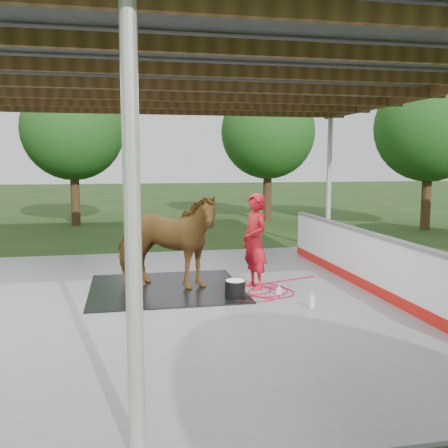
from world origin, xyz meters
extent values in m
plane|color=#1E3814|center=(0.00, 0.00, 0.00)|extent=(100.00, 100.00, 0.00)
cube|color=slate|center=(0.00, 0.00, 0.03)|extent=(12.00, 10.00, 0.05)
cylinder|color=beige|center=(0.00, -4.70, 1.98)|extent=(0.14, 0.14, 3.85)
cylinder|color=beige|center=(0.00, 4.70, 1.98)|extent=(0.14, 0.14, 3.85)
cylinder|color=beige|center=(5.70, 4.70, 1.98)|extent=(0.14, 0.14, 3.85)
cube|color=brown|center=(0.00, -3.00, 3.85)|extent=(12.00, 0.10, 0.18)
cube|color=brown|center=(0.00, -1.50, 3.85)|extent=(12.00, 0.10, 0.18)
cube|color=brown|center=(0.00, 0.00, 3.85)|extent=(12.00, 0.10, 0.18)
cube|color=brown|center=(0.00, 1.50, 3.85)|extent=(12.00, 0.10, 0.18)
cube|color=brown|center=(0.00, 3.00, 3.85)|extent=(12.00, 0.10, 0.18)
cube|color=brown|center=(0.00, 4.50, 3.85)|extent=(12.00, 0.10, 0.18)
cube|color=brown|center=(5.70, 0.00, 3.85)|extent=(0.12, 10.00, 0.18)
cube|color=#38383A|center=(0.00, 0.00, 4.05)|extent=(12.60, 10.60, 0.10)
cube|color=red|center=(4.59, 0.00, 0.15)|extent=(0.14, 8.00, 0.20)
cube|color=white|center=(4.60, 0.00, 0.65)|extent=(0.12, 8.00, 1.00)
cube|color=slate|center=(4.60, 0.00, 1.17)|extent=(0.16, 8.00, 0.06)
cylinder|color=#382314|center=(-2.00, 12.00, 1.10)|extent=(0.36, 0.36, 2.20)
sphere|color=#194714|center=(-2.00, 12.00, 3.80)|extent=(4.00, 4.00, 4.00)
cylinder|color=#382314|center=(6.00, 12.00, 1.10)|extent=(0.36, 0.36, 2.20)
sphere|color=#194714|center=(6.00, 12.00, 3.80)|extent=(4.00, 4.00, 4.00)
cylinder|color=#382314|center=(11.00, 8.00, 1.10)|extent=(0.36, 0.36, 2.20)
sphere|color=#194714|center=(11.00, 8.00, 3.80)|extent=(4.00, 4.00, 4.00)
cube|color=black|center=(0.70, 0.93, 0.06)|extent=(2.96, 2.78, 0.02)
imported|color=brown|center=(0.70, 0.93, 1.00)|extent=(2.42, 1.84, 1.86)
imported|color=red|center=(2.44, 0.63, 0.99)|extent=(0.62, 0.78, 1.89)
cylinder|color=black|center=(1.89, -0.03, 0.22)|extent=(0.38, 0.38, 0.33)
cylinder|color=white|center=(1.89, -0.03, 0.38)|extent=(0.35, 0.35, 0.03)
imported|color=silver|center=(3.05, -0.91, 0.19)|extent=(0.15, 0.15, 0.28)
imported|color=#338CD8|center=(2.75, 0.02, 0.15)|extent=(0.13, 0.13, 0.21)
torus|color=#A80C31|center=(2.52, 0.44, 0.06)|extent=(1.05, 1.05, 0.02)
torus|color=#A80C31|center=(2.66, 0.22, 0.06)|extent=(0.89, 0.89, 0.02)
torus|color=#A80C31|center=(2.33, 0.51, 0.06)|extent=(0.82, 0.82, 0.02)
torus|color=#A80C31|center=(2.25, 0.22, 0.06)|extent=(1.19, 1.19, 0.02)
cylinder|color=#A80C31|center=(3.23, 1.09, 0.06)|extent=(1.51, 0.51, 0.02)
camera|label=1|loc=(-0.06, -8.75, 2.56)|focal=40.00mm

